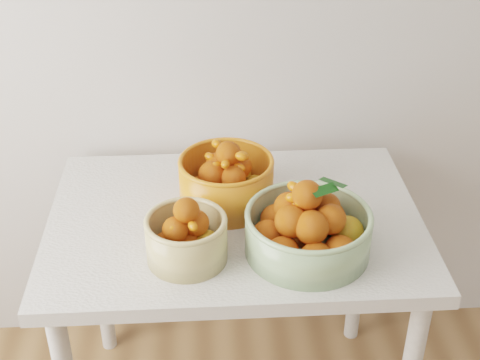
{
  "coord_description": "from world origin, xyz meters",
  "views": [
    {
      "loc": [
        -0.32,
        0.13,
        1.78
      ],
      "look_at": [
        -0.24,
        1.51,
        0.92
      ],
      "focal_mm": 50.0,
      "sensor_mm": 36.0,
      "label": 1
    }
  ],
  "objects_px": {
    "bowl_green": "(308,229)",
    "bowl_orange": "(226,180)",
    "bowl_cream": "(187,237)",
    "table": "(235,245)"
  },
  "relations": [
    {
      "from": "bowl_green",
      "to": "bowl_orange",
      "type": "bearing_deg",
      "value": 129.8
    },
    {
      "from": "bowl_cream",
      "to": "bowl_green",
      "type": "distance_m",
      "value": 0.3
    },
    {
      "from": "table",
      "to": "bowl_green",
      "type": "height_order",
      "value": "bowl_green"
    },
    {
      "from": "bowl_cream",
      "to": "bowl_green",
      "type": "bearing_deg",
      "value": 1.82
    },
    {
      "from": "bowl_green",
      "to": "bowl_orange",
      "type": "relative_size",
      "value": 1.12
    },
    {
      "from": "bowl_green",
      "to": "bowl_orange",
      "type": "height_order",
      "value": "bowl_green"
    },
    {
      "from": "table",
      "to": "bowl_cream",
      "type": "bearing_deg",
      "value": -126.26
    },
    {
      "from": "table",
      "to": "bowl_orange",
      "type": "height_order",
      "value": "bowl_orange"
    },
    {
      "from": "table",
      "to": "bowl_cream",
      "type": "distance_m",
      "value": 0.27
    },
    {
      "from": "table",
      "to": "bowl_cream",
      "type": "height_order",
      "value": "bowl_cream"
    }
  ]
}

